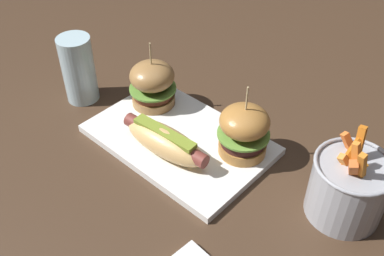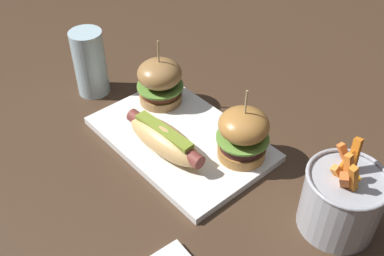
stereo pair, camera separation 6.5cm
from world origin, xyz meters
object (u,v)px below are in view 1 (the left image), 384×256
hot_dog (165,141)px  slider_right (244,131)px  fries_bucket (348,187)px  slider_left (153,83)px  water_glass (78,69)px  platter_main (179,139)px

hot_dog → slider_right: size_ratio=1.29×
hot_dog → fries_bucket: bearing=19.5°
slider_left → water_glass: bearing=-151.0°
platter_main → fries_bucket: bearing=10.8°
slider_right → platter_main: bearing=-156.2°
slider_left → slider_right: bearing=1.9°
platter_main → water_glass: bearing=-172.1°
hot_dog → fries_bucket: 0.31m
slider_left → slider_right: size_ratio=0.98×
fries_bucket → hot_dog: bearing=-160.5°
hot_dog → water_glass: bearing=177.5°
platter_main → water_glass: size_ratio=2.34×
slider_left → fries_bucket: (0.41, 0.02, -0.01)m
hot_dog → water_glass: water_glass is taller
slider_right → water_glass: slider_right is taller
slider_right → hot_dog: bearing=-136.5°
slider_right → fries_bucket: (0.19, 0.01, -0.01)m
fries_bucket → water_glass: bearing=-170.5°
platter_main → slider_right: slider_right is taller
platter_main → fries_bucket: (0.30, 0.06, 0.05)m
platter_main → slider_right: (0.11, 0.05, 0.06)m
platter_main → hot_dog: bearing=-77.2°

